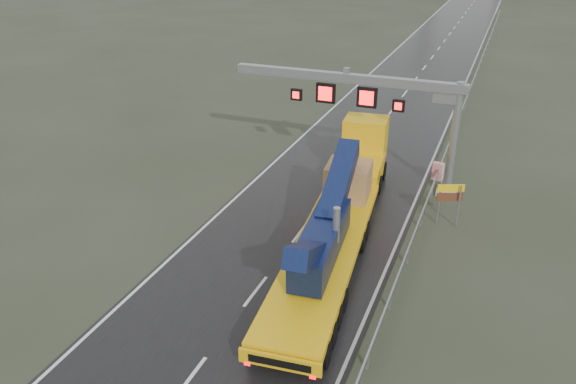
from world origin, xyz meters
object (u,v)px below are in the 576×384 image
at_px(sign_gantry, 378,100).
at_px(exit_sign_pair, 450,196).
at_px(striped_barrier, 438,171).
at_px(heavy_haul_truck, 343,197).

relative_size(sign_gantry, exit_sign_pair, 5.79).
distance_m(exit_sign_pair, striped_barrier, 6.42).
xyz_separation_m(sign_gantry, exit_sign_pair, (5.31, -4.14, -3.81)).
relative_size(heavy_haul_truck, exit_sign_pair, 8.22).
xyz_separation_m(heavy_haul_truck, striped_barrier, (4.03, 8.64, -1.31)).
height_order(heavy_haul_truck, striped_barrier, heavy_haul_truck).
distance_m(heavy_haul_truck, exit_sign_pair, 5.97).
relative_size(exit_sign_pair, striped_barrier, 2.14).
bearing_deg(exit_sign_pair, striped_barrier, 79.93).
bearing_deg(heavy_haul_truck, striped_barrier, 59.26).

